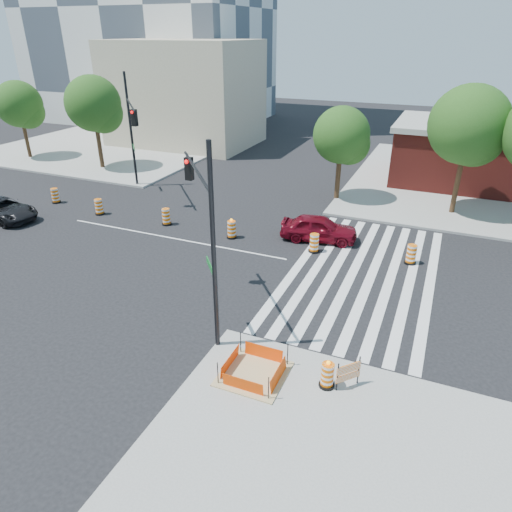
% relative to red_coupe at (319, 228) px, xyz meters
% --- Properties ---
extents(ground, '(120.00, 120.00, 0.00)m').
position_rel_red_coupe_xyz_m(ground, '(-7.83, -3.05, -0.73)').
color(ground, black).
rests_on(ground, ground).
extents(sidewalk_ne, '(22.00, 22.00, 0.15)m').
position_rel_red_coupe_xyz_m(sidewalk_ne, '(10.17, 14.95, -0.66)').
color(sidewalk_ne, gray).
rests_on(sidewalk_ne, ground).
extents(sidewalk_nw, '(22.00, 22.00, 0.15)m').
position_rel_red_coupe_xyz_m(sidewalk_nw, '(-25.83, 14.95, -0.66)').
color(sidewalk_nw, gray).
rests_on(sidewalk_nw, ground).
extents(crosswalk_east, '(6.75, 13.50, 0.01)m').
position_rel_red_coupe_xyz_m(crosswalk_east, '(3.12, -3.05, -0.72)').
color(crosswalk_east, silver).
rests_on(crosswalk_east, ground).
extents(lane_centerline, '(14.00, 0.12, 0.01)m').
position_rel_red_coupe_xyz_m(lane_centerline, '(-7.83, -3.05, -0.73)').
color(lane_centerline, silver).
rests_on(lane_centerline, ground).
extents(excavation_pit, '(2.20, 2.20, 0.90)m').
position_rel_red_coupe_xyz_m(excavation_pit, '(1.17, -12.05, -0.51)').
color(excavation_pit, tan).
rests_on(excavation_pit, ground).
extents(brick_storefront, '(16.50, 8.50, 4.60)m').
position_rel_red_coupe_xyz_m(brick_storefront, '(10.17, 14.95, 1.59)').
color(brick_storefront, maroon).
rests_on(brick_storefront, ground).
extents(beige_midrise, '(14.00, 10.00, 10.00)m').
position_rel_red_coupe_xyz_m(beige_midrise, '(-19.83, 18.95, 4.27)').
color(beige_midrise, tan).
rests_on(beige_midrise, ground).
extents(red_coupe, '(4.51, 2.40, 1.46)m').
position_rel_red_coupe_xyz_m(red_coupe, '(0.00, 0.00, 0.00)').
color(red_coupe, '#600815').
rests_on(red_coupe, ground).
extents(dark_suv, '(4.99, 2.74, 1.33)m').
position_rel_red_coupe_xyz_m(dark_suv, '(-19.20, -4.66, -0.07)').
color(dark_suv, black).
rests_on(dark_suv, ground).
extents(signal_pole_se, '(3.74, 4.57, 7.63)m').
position_rel_red_coupe_xyz_m(signal_pole_se, '(-1.75, -9.78, 3.96)').
color(signal_pole_se, black).
rests_on(signal_pole_se, ground).
extents(signal_pole_nw, '(4.14, 4.68, 8.08)m').
position_rel_red_coupe_xyz_m(signal_pole_nw, '(-14.57, 3.13, 4.22)').
color(signal_pole_nw, black).
rests_on(signal_pole_nw, ground).
extents(pit_drum, '(0.53, 0.53, 1.04)m').
position_rel_red_coupe_xyz_m(pit_drum, '(3.62, -11.63, -0.15)').
color(pit_drum, black).
rests_on(pit_drum, ground).
extents(barricade, '(0.66, 0.72, 1.09)m').
position_rel_red_coupe_xyz_m(barricade, '(4.25, -11.39, 0.02)').
color(barricade, '#F06505').
rests_on(barricade, ground).
extents(tree_north_a, '(4.06, 4.06, 6.90)m').
position_rel_red_coupe_xyz_m(tree_north_a, '(-30.00, 7.52, 3.90)').
color(tree_north_a, '#382314').
rests_on(tree_north_a, ground).
extents(tree_north_b, '(4.50, 4.50, 7.65)m').
position_rel_red_coupe_xyz_m(tree_north_b, '(-21.38, 7.33, 4.41)').
color(tree_north_b, '#382314').
rests_on(tree_north_b, ground).
extents(tree_north_c, '(3.79, 3.77, 6.40)m').
position_rel_red_coupe_xyz_m(tree_north_c, '(-0.71, 7.26, 3.57)').
color(tree_north_c, '#382314').
rests_on(tree_north_c, ground).
extents(tree_north_d, '(4.75, 4.75, 8.07)m').
position_rel_red_coupe_xyz_m(tree_north_d, '(6.89, 7.42, 4.69)').
color(tree_north_d, '#382314').
rests_on(tree_north_d, ground).
extents(median_drum_0, '(0.60, 0.60, 1.02)m').
position_rel_red_coupe_xyz_m(median_drum_0, '(-18.53, -1.02, -0.25)').
color(median_drum_0, black).
rests_on(median_drum_0, ground).
extents(median_drum_1, '(0.60, 0.60, 1.02)m').
position_rel_red_coupe_xyz_m(median_drum_1, '(-14.23, -1.62, -0.25)').
color(median_drum_1, black).
rests_on(median_drum_1, ground).
extents(median_drum_2, '(0.60, 0.60, 1.02)m').
position_rel_red_coupe_xyz_m(median_drum_2, '(-9.25, -1.41, -0.25)').
color(median_drum_2, black).
rests_on(median_drum_2, ground).
extents(median_drum_3, '(0.60, 0.60, 1.18)m').
position_rel_red_coupe_xyz_m(median_drum_3, '(-4.69, -1.64, -0.24)').
color(median_drum_3, black).
rests_on(median_drum_3, ground).
extents(median_drum_4, '(0.60, 0.60, 1.02)m').
position_rel_red_coupe_xyz_m(median_drum_4, '(0.21, -1.59, -0.25)').
color(median_drum_4, black).
rests_on(median_drum_4, ground).
extents(median_drum_5, '(0.60, 0.60, 1.02)m').
position_rel_red_coupe_xyz_m(median_drum_5, '(5.16, -0.98, -0.25)').
color(median_drum_5, black).
rests_on(median_drum_5, ground).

